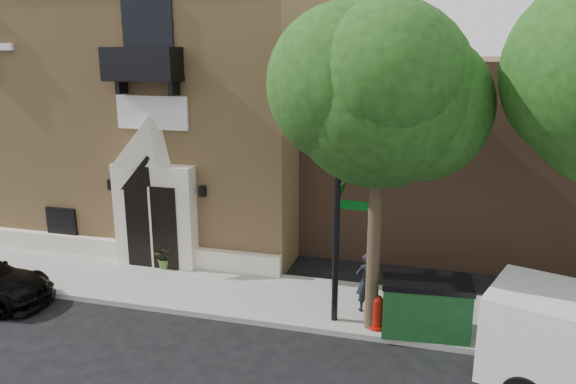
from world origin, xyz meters
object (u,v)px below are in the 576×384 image
object	(u,v)px
street_sign	(338,207)
pedestrian_near	(366,282)
dumpster	(426,305)
fire_hydrant	(377,312)

from	to	relation	value
street_sign	pedestrian_near	world-z (taller)	street_sign
dumpster	pedestrian_near	bearing A→B (deg)	149.33
street_sign	fire_hydrant	xyz separation A→B (m)	(1.06, -0.18, -2.53)
street_sign	dumpster	distance (m)	3.16
street_sign	pedestrian_near	size ratio (longest dim) A/B	3.70
pedestrian_near	fire_hydrant	bearing A→B (deg)	85.98
fire_hydrant	pedestrian_near	bearing A→B (deg)	113.81
fire_hydrant	dumpster	bearing A→B (deg)	7.32
fire_hydrant	pedestrian_near	xyz separation A→B (m)	(-0.39, 0.88, 0.37)
pedestrian_near	dumpster	bearing A→B (deg)	126.32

